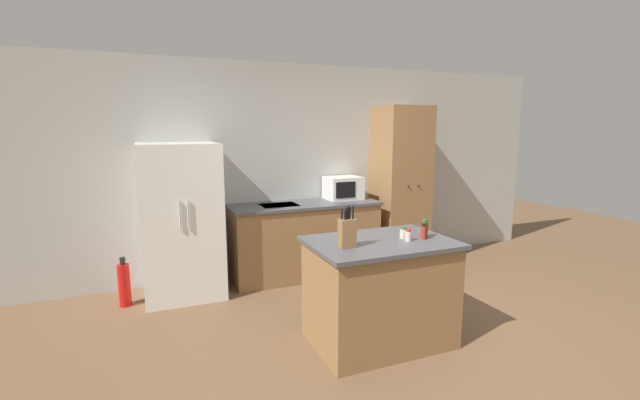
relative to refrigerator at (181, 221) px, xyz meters
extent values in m
plane|color=brown|center=(1.60, -1.93, -0.83)|extent=(14.00, 14.00, 0.00)
cube|color=#B2B2AD|center=(1.60, 0.40, 0.47)|extent=(7.20, 0.06, 2.60)
cube|color=white|center=(0.00, 0.00, 0.00)|extent=(0.82, 0.74, 1.66)
cylinder|color=silver|center=(-0.04, -0.39, 0.13)|extent=(0.02, 0.02, 0.30)
cylinder|color=silver|center=(0.04, -0.39, 0.13)|extent=(0.02, 0.02, 0.30)
cube|color=olive|center=(1.45, 0.07, -0.39)|extent=(1.79, 0.61, 0.88)
cube|color=#4C4C51|center=(1.45, 0.07, 0.07)|extent=(1.83, 0.65, 0.03)
cube|color=#9EA0A3|center=(1.13, 0.07, 0.08)|extent=(0.44, 0.34, 0.01)
cube|color=olive|center=(2.81, 0.07, 0.22)|extent=(0.64, 0.60, 2.10)
sphere|color=black|center=(2.73, -0.24, 0.26)|extent=(0.02, 0.02, 0.02)
sphere|color=black|center=(2.89, -0.24, 0.26)|extent=(0.02, 0.02, 0.02)
cube|color=olive|center=(1.45, -1.75, -0.40)|extent=(1.13, 0.77, 0.86)
cube|color=#4C4C51|center=(1.45, -1.75, 0.05)|extent=(1.19, 0.83, 0.03)
cube|color=white|center=(2.02, 0.17, 0.23)|extent=(0.44, 0.37, 0.29)
cube|color=black|center=(1.96, -0.02, 0.23)|extent=(0.27, 0.01, 0.20)
cube|color=olive|center=(1.09, -1.83, 0.18)|extent=(0.13, 0.09, 0.23)
cylinder|color=black|center=(1.05, -1.82, 0.33)|extent=(0.02, 0.02, 0.08)
cylinder|color=black|center=(1.07, -1.84, 0.33)|extent=(0.02, 0.02, 0.07)
cylinder|color=black|center=(1.09, -1.84, 0.34)|extent=(0.02, 0.02, 0.09)
cylinder|color=black|center=(1.10, -1.83, 0.34)|extent=(0.02, 0.02, 0.11)
cylinder|color=black|center=(1.12, -1.82, 0.34)|extent=(0.02, 0.02, 0.09)
cylinder|color=black|center=(1.14, -1.84, 0.34)|extent=(0.02, 0.02, 0.10)
cylinder|color=beige|center=(1.66, -1.76, 0.10)|extent=(0.06, 0.06, 0.08)
cylinder|color=#286628|center=(1.66, -1.76, 0.15)|extent=(0.05, 0.05, 0.02)
cylinder|color=#563319|center=(1.85, -1.80, 0.13)|extent=(0.06, 0.06, 0.13)
cylinder|color=#286628|center=(1.85, -1.80, 0.21)|extent=(0.04, 0.04, 0.03)
cylinder|color=#B2281E|center=(1.80, -1.85, 0.12)|extent=(0.04, 0.04, 0.11)
cylinder|color=black|center=(1.80, -1.85, 0.19)|extent=(0.03, 0.03, 0.02)
cylinder|color=beige|center=(1.65, -1.85, 0.10)|extent=(0.05, 0.05, 0.08)
cylinder|color=red|center=(1.65, -1.85, 0.15)|extent=(0.04, 0.04, 0.02)
cylinder|color=red|center=(-0.60, -0.09, -0.61)|extent=(0.12, 0.12, 0.44)
cylinder|color=black|center=(-0.60, -0.09, -0.35)|extent=(0.05, 0.05, 0.08)
camera|label=1|loc=(-0.34, -4.74, 0.99)|focal=24.00mm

